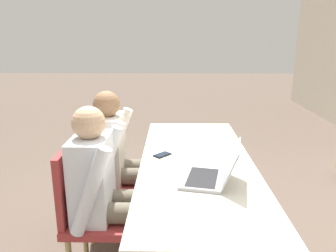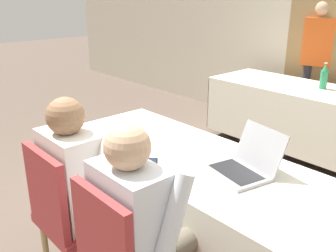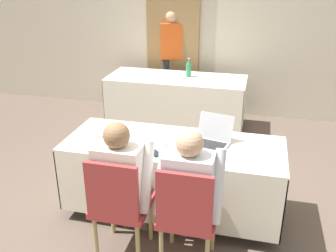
% 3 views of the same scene
% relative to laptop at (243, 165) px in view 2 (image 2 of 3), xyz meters
% --- Properties ---
extents(curtain_panel, '(0.83, 0.04, 2.65)m').
position_rel_laptop_xyz_m(curtain_panel, '(-1.00, 2.71, 0.54)').
color(curtain_panel, olive).
rests_on(curtain_panel, ground_plane).
extents(conference_table_near, '(1.98, 0.77, 0.74)m').
position_rel_laptop_xyz_m(conference_table_near, '(-0.33, -0.06, -0.22)').
color(conference_table_near, silver).
rests_on(conference_table_near, ground_plane).
extents(conference_table_far, '(1.98, 0.77, 0.74)m').
position_rel_laptop_xyz_m(conference_table_far, '(-0.78, 2.06, -0.22)').
color(conference_table_far, silver).
rests_on(conference_table_far, ground_plane).
extents(laptop, '(0.39, 0.39, 0.24)m').
position_rel_laptop_xyz_m(laptop, '(0.00, 0.00, 0.00)').
color(laptop, '#99999E').
rests_on(laptop, conference_table_near).
extents(cell_phone, '(0.14, 0.14, 0.01)m').
position_rel_laptop_xyz_m(cell_phone, '(-0.43, -0.30, -0.04)').
color(cell_phone, black).
rests_on(cell_phone, conference_table_near).
extents(paper_beside_laptop, '(0.23, 0.31, 0.00)m').
position_rel_laptop_xyz_m(paper_beside_laptop, '(-0.39, 0.13, -0.05)').
color(paper_beside_laptop, white).
rests_on(paper_beside_laptop, conference_table_near).
extents(water_bottle, '(0.07, 0.07, 0.27)m').
position_rel_laptop_xyz_m(water_bottle, '(-0.62, 2.14, 0.08)').
color(water_bottle, '#288456').
rests_on(water_bottle, conference_table_far).
extents(chair_near_left, '(0.44, 0.44, 0.92)m').
position_rel_laptop_xyz_m(chair_near_left, '(-0.60, -0.75, -0.27)').
color(chair_near_left, tan).
rests_on(chair_near_left, ground_plane).
extents(person_checkered_shirt, '(0.50, 0.52, 1.18)m').
position_rel_laptop_xyz_m(person_checkered_shirt, '(-0.60, -0.65, -0.11)').
color(person_checkered_shirt, '#665B4C').
rests_on(person_checkered_shirt, ground_plane).
extents(person_white_shirt, '(0.50, 0.52, 1.18)m').
position_rel_laptop_xyz_m(person_white_shirt, '(-0.06, -0.65, -0.11)').
color(person_white_shirt, '#665B4C').
rests_on(person_white_shirt, ground_plane).
extents(person_red_shirt, '(0.38, 0.28, 1.59)m').
position_rel_laptop_xyz_m(person_red_shirt, '(-1.02, 2.74, 0.13)').
color(person_red_shirt, '#33333D').
rests_on(person_red_shirt, ground_plane).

